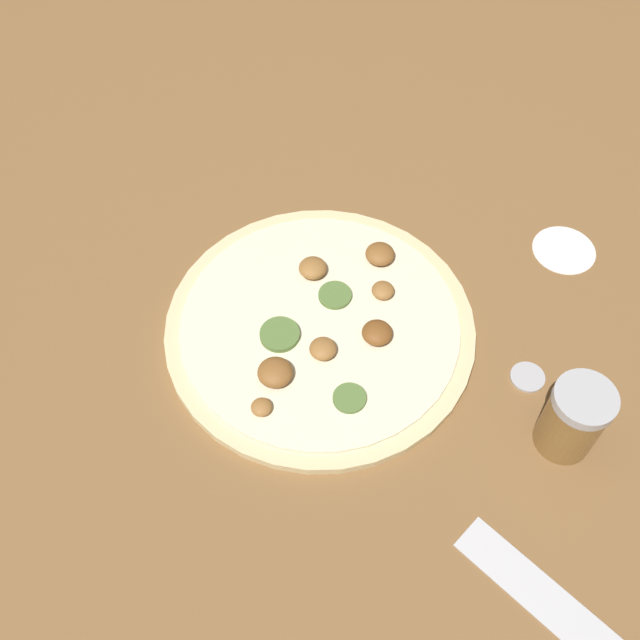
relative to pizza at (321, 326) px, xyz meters
The scene contains 5 objects.
ground_plane 0.01m from the pizza, 48.86° to the left, with size 3.00×3.00×0.00m, color brown.
pizza is the anchor object (origin of this frame).
spice_jar 0.29m from the pizza, 148.16° to the right, with size 0.06×0.06×0.09m.
loose_cap 0.24m from the pizza, 135.02° to the right, with size 0.04×0.04×0.01m.
flour_patch 0.33m from the pizza, 97.98° to the right, with size 0.08×0.08×0.00m.
Camera 1 is at (-0.42, 0.24, 0.72)m, focal length 42.00 mm.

